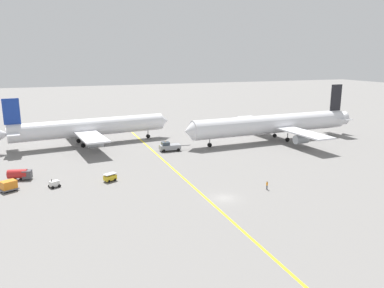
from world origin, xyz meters
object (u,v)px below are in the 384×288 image
object	(u,v)px
airliner_at_gate_left	(89,128)
airliner_being_pushed	(273,124)
ground_crew_ramp_agent_by_cones	(267,185)
gse_container_dolly_flat	(9,185)
gse_gpu_cart_small	(54,184)
gse_fuel_bowser_stubby	(20,174)
pushback_tug	(169,147)
gse_baggage_cart_trailing	(110,177)

from	to	relation	value
airliner_at_gate_left	airliner_being_pushed	distance (m)	57.86
airliner_at_gate_left	ground_crew_ramp_agent_by_cones	bearing A→B (deg)	-61.58
gse_container_dolly_flat	gse_gpu_cart_small	xyz separation A→B (m)	(8.61, -0.97, -0.38)
airliner_at_gate_left	gse_gpu_cart_small	xyz separation A→B (m)	(-11.07, -37.84, -4.43)
gse_gpu_cart_small	gse_fuel_bowser_stubby	size ratio (longest dim) A/B	0.50
airliner_at_gate_left	pushback_tug	size ratio (longest dim) A/B	5.65
pushback_tug	ground_crew_ramp_agent_by_cones	xyz separation A→B (m)	(9.08, -37.73, -0.37)
gse_gpu_cart_small	ground_crew_ramp_agent_by_cones	size ratio (longest dim) A/B	1.48
airliner_at_gate_left	gse_gpu_cart_small	size ratio (longest dim) A/B	20.16
airliner_at_gate_left	gse_baggage_cart_trailing	size ratio (longest dim) A/B	16.61
gse_gpu_cart_small	airliner_being_pushed	bearing A→B (deg)	18.52
pushback_tug	gse_fuel_bowser_stubby	xyz separation A→B (m)	(-38.42, -13.22, 0.05)
airliner_at_gate_left	ground_crew_ramp_agent_by_cones	world-z (taller)	airliner_at_gate_left
airliner_at_gate_left	gse_fuel_bowser_stubby	bearing A→B (deg)	-120.93
airliner_at_gate_left	gse_container_dolly_flat	world-z (taller)	airliner_at_gate_left
gse_baggage_cart_trailing	gse_gpu_cart_small	bearing A→B (deg)	179.77
gse_baggage_cart_trailing	ground_crew_ramp_agent_by_cones	world-z (taller)	ground_crew_ramp_agent_by_cones
gse_gpu_cart_small	pushback_tug	bearing A→B (deg)	33.73
gse_fuel_bowser_stubby	pushback_tug	bearing A→B (deg)	18.99
gse_container_dolly_flat	ground_crew_ramp_agent_by_cones	xyz separation A→B (m)	(49.20, -17.67, -0.26)
airliner_being_pushed	gse_baggage_cart_trailing	xyz separation A→B (m)	(-55.40, -22.43, -4.48)
gse_container_dolly_flat	airliner_at_gate_left	bearing A→B (deg)	61.90
gse_baggage_cart_trailing	airliner_being_pushed	bearing A→B (deg)	22.04
pushback_tug	gse_baggage_cart_trailing	world-z (taller)	pushback_tug
gse_baggage_cart_trailing	gse_container_dolly_flat	distance (m)	20.08
airliner_at_gate_left	gse_baggage_cart_trailing	world-z (taller)	airliner_at_gate_left
airliner_being_pushed	gse_container_dolly_flat	xyz separation A→B (m)	(-75.45, -21.41, -4.16)
gse_baggage_cart_trailing	gse_gpu_cart_small	size ratio (longest dim) A/B	1.21
gse_container_dolly_flat	gse_gpu_cart_small	world-z (taller)	gse_container_dolly_flat
gse_container_dolly_flat	gse_fuel_bowser_stubby	xyz separation A→B (m)	(1.70, 6.85, 0.16)
ground_crew_ramp_agent_by_cones	gse_baggage_cart_trailing	bearing A→B (deg)	150.27
gse_baggage_cart_trailing	pushback_tug	bearing A→B (deg)	46.41
gse_baggage_cart_trailing	gse_fuel_bowser_stubby	size ratio (longest dim) A/B	0.61
gse_container_dolly_flat	airliner_being_pushed	bearing A→B (deg)	15.85
gse_baggage_cart_trailing	gse_gpu_cart_small	distance (m)	11.44
airliner_being_pushed	pushback_tug	size ratio (longest dim) A/B	6.61
airliner_being_pushed	ground_crew_ramp_agent_by_cones	distance (m)	47.29
gse_baggage_cart_trailing	gse_container_dolly_flat	world-z (taller)	gse_container_dolly_flat
airliner_being_pushed	gse_fuel_bowser_stubby	size ratio (longest dim) A/B	11.78
gse_fuel_bowser_stubby	gse_gpu_cart_small	bearing A→B (deg)	-48.50
airliner_being_pushed	airliner_at_gate_left	bearing A→B (deg)	164.51
pushback_tug	gse_fuel_bowser_stubby	size ratio (longest dim) A/B	1.78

